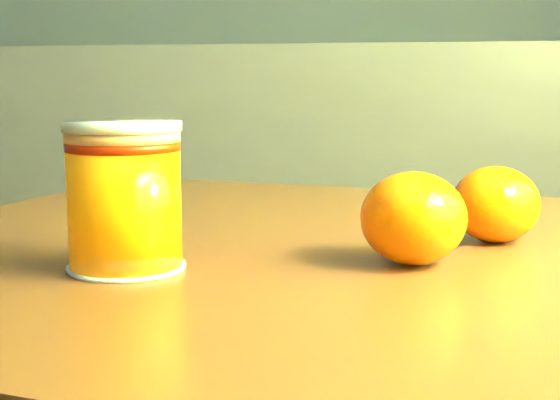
# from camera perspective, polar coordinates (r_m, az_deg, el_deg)

# --- Properties ---
(kitchen_counter) EXTENTS (3.15, 0.60, 0.90)m
(kitchen_counter) POSITION_cam_1_polar(r_m,az_deg,el_deg) (2.08, -18.27, -2.25)
(kitchen_counter) COLOR #55565B
(kitchen_counter) RESTS_ON ground
(table) EXTENTS (1.02, 0.78, 0.70)m
(table) POSITION_cam_1_polar(r_m,az_deg,el_deg) (0.62, 12.16, -12.02)
(table) COLOR brown
(table) RESTS_ON ground
(juice_glass) EXTENTS (0.08, 0.08, 0.10)m
(juice_glass) POSITION_cam_1_polar(r_m,az_deg,el_deg) (0.54, -11.30, 0.23)
(juice_glass) COLOR orange
(juice_glass) RESTS_ON table
(orange_front) EXTENTS (0.08, 0.08, 0.07)m
(orange_front) POSITION_cam_1_polar(r_m,az_deg,el_deg) (0.55, 9.72, -1.32)
(orange_front) COLOR orange
(orange_front) RESTS_ON table
(orange_back) EXTENTS (0.09, 0.09, 0.06)m
(orange_back) POSITION_cam_1_polar(r_m,az_deg,el_deg) (0.64, 15.48, -0.30)
(orange_back) COLOR orange
(orange_back) RESTS_ON table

